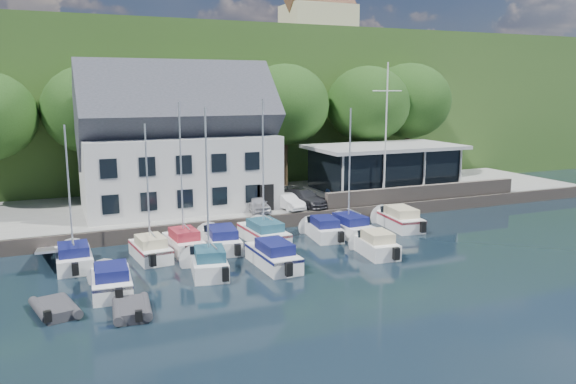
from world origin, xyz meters
name	(u,v)px	position (x,y,z in m)	size (l,w,h in m)	color
ground	(371,271)	(0.00, 0.00, 0.00)	(180.00, 180.00, 0.00)	black
quay	(261,203)	(0.00, 17.50, 0.50)	(60.00, 13.00, 1.00)	gray
quay_face	(292,220)	(0.00, 11.00, 0.50)	(60.00, 0.30, 1.00)	#675B53
hillside	(159,101)	(0.00, 62.00, 8.00)	(160.00, 75.00, 16.00)	#31521E
field_patch	(196,51)	(8.00, 70.00, 16.15)	(50.00, 30.00, 0.30)	#566331
farmhouse	(318,19)	(22.00, 52.00, 20.10)	(10.40, 7.00, 8.20)	beige
harbor_building	(178,151)	(-7.00, 16.50, 5.35)	(14.40, 8.20, 8.70)	silver
club_pavilion	(384,168)	(11.00, 16.00, 3.05)	(13.20, 7.20, 4.10)	black
seawall	(425,193)	(12.00, 11.40, 1.60)	(18.00, 0.50, 1.20)	#675B53
gangway	(48,261)	(-16.50, 9.00, 0.00)	(1.20, 6.00, 1.40)	silver
car_silver	(257,204)	(-2.17, 12.57, 1.60)	(1.41, 3.49, 1.19)	silver
car_white	(287,201)	(0.27, 12.60, 1.57)	(1.21, 3.48, 1.15)	silver
car_dgrey	(304,198)	(1.87, 13.06, 1.65)	(1.83, 4.51, 1.31)	#2B2C30
car_blue	(347,193)	(6.00, 13.58, 1.63)	(1.44, 3.66, 1.25)	#2E4F8F
flagpole	(386,133)	(8.73, 12.38, 6.49)	(2.64, 0.20, 10.99)	silver
tree_1	(94,133)	(-12.59, 22.51, 6.43)	(7.94, 7.94, 10.86)	#1B3810
tree_2	(200,127)	(-3.84, 22.26, 6.70)	(8.34, 8.34, 11.40)	#1B3810
tree_3	(285,126)	(4.17, 22.25, 6.60)	(8.19, 8.19, 11.20)	#1B3810
tree_4	(367,124)	(12.55, 21.62, 6.56)	(8.13, 8.13, 11.11)	#1B3810
tree_5	(408,120)	(18.00, 22.59, 6.76)	(8.42, 8.42, 11.51)	#1B3810
boat_r1_0	(69,193)	(-15.14, 7.11, 4.29)	(2.07, 5.38, 8.58)	white
boat_r1_1	(148,186)	(-10.88, 7.03, 4.40)	(1.88, 5.31, 8.80)	white
boat_r1_2	(181,180)	(-8.73, 7.79, 4.51)	(1.86, 5.41, 9.02)	white
boat_r1_3	(221,237)	(-6.37, 7.58, 0.71)	(2.07, 6.47, 1.42)	white
boat_r1_4	(263,174)	(-3.37, 7.96, 4.53)	(2.16, 6.69, 9.05)	white
boat_r1_5	(323,227)	(0.71, 7.33, 0.73)	(1.85, 5.44, 1.45)	white
boat_r1_6	(349,170)	(2.62, 7.28, 4.52)	(2.00, 6.36, 9.05)	white
boat_r1_7	(399,217)	(7.05, 7.71, 0.78)	(2.06, 6.60, 1.56)	white
boat_r2_0	(111,278)	(-13.61, 2.17, 0.72)	(2.02, 5.48, 1.44)	white
boat_r2_1	(207,191)	(-8.42, 2.97, 4.64)	(1.99, 5.18, 9.29)	white
boat_r2_2	(273,253)	(-4.70, 2.90, 0.77)	(1.94, 6.43, 1.54)	white
boat_r2_3	(376,243)	(1.90, 2.57, 0.75)	(1.88, 5.01, 1.50)	white
dinghy_0	(55,307)	(-16.24, 0.39, 0.34)	(1.74, 2.90, 0.68)	#333337
dinghy_1	(132,307)	(-13.08, -1.06, 0.33)	(1.72, 2.87, 0.67)	#333337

